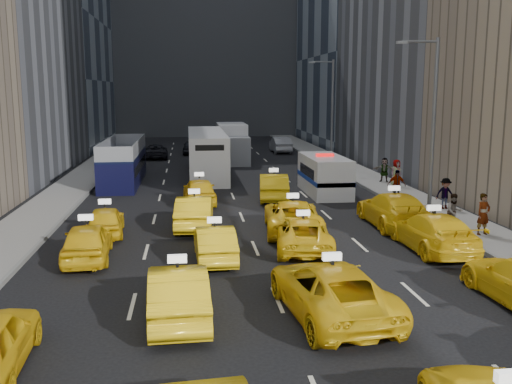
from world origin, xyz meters
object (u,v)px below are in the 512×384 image
(double_decker, at_px, (123,162))
(box_truck, at_px, (232,143))
(pedestrian_0, at_px, (483,214))
(city_bus, at_px, (207,154))
(nypd_van, at_px, (324,176))

(double_decker, xyz_separation_m, box_truck, (8.62, 11.16, 0.20))
(double_decker, height_order, pedestrian_0, double_decker)
(city_bus, distance_m, pedestrian_0, 23.69)
(box_truck, height_order, pedestrian_0, box_truck)
(nypd_van, bearing_deg, pedestrian_0, -72.36)
(double_decker, bearing_deg, pedestrian_0, -44.46)
(double_decker, xyz_separation_m, pedestrian_0, (17.57, -17.56, -0.42))
(nypd_van, height_order, pedestrian_0, nypd_van)
(box_truck, relative_size, pedestrian_0, 4.18)
(box_truck, bearing_deg, pedestrian_0, -78.80)
(nypd_van, height_order, box_truck, box_truck)
(double_decker, relative_size, pedestrian_0, 5.62)
(city_bus, height_order, pedestrian_0, city_bus)
(nypd_van, xyz_separation_m, city_bus, (-7.15, 9.04, 0.51))
(double_decker, relative_size, city_bus, 0.80)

